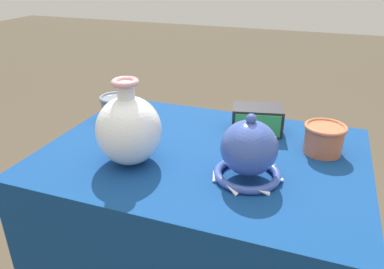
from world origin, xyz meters
name	(u,v)px	position (x,y,z in m)	size (l,w,h in m)	color
display_table	(201,182)	(0.00, -0.02, 0.69)	(0.98, 0.71, 0.79)	olive
vase_tall_bulbous	(129,129)	(-0.18, -0.13, 0.89)	(0.19, 0.19, 0.25)	white
vase_dome_bell	(249,152)	(0.16, -0.10, 0.86)	(0.19, 0.20, 0.19)	#3851A8
mosaic_tile_box	(257,120)	(0.13, 0.20, 0.83)	(0.19, 0.14, 0.09)	#232328
cup_wide_slate	(116,107)	(-0.38, 0.13, 0.84)	(0.12, 0.12, 0.09)	slate
cup_wide_terracotta	(324,138)	(0.35, 0.12, 0.84)	(0.13, 0.13, 0.09)	#BC6642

